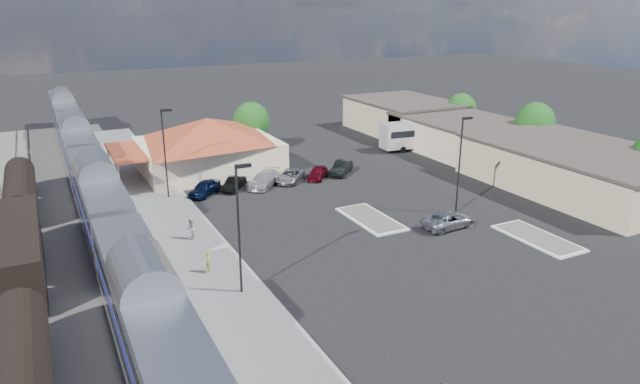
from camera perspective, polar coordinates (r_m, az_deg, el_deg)
name	(u,v)px	position (r m, az deg, el deg)	size (l,w,h in m)	color
ground	(343,235)	(48.09, 2.27, -4.31)	(280.00, 280.00, 0.00)	black
railbed	(66,245)	(50.30, -24.09, -4.86)	(16.00, 100.00, 0.12)	#4C4944
platform	(183,234)	(49.37, -13.52, -4.10)	(5.50, 92.00, 0.18)	gray
passenger_train	(100,204)	(50.18, -21.16, -1.10)	(3.00, 104.00, 5.55)	silver
freight_cars	(20,254)	(45.08, -27.79, -5.48)	(2.80, 46.00, 4.00)	black
station_depot	(207,145)	(66.86, -11.19, 4.67)	(18.35, 12.24, 6.20)	beige
buildings_east	(484,140)	(74.42, 16.08, 4.99)	(14.40, 51.40, 4.80)	#C6B28C
traffic_island_south	(371,219)	(51.54, 5.11, -2.66)	(3.30, 7.50, 0.21)	silver
traffic_island_north	(538,238)	(50.52, 20.94, -4.31)	(3.30, 7.50, 0.21)	silver
lamp_plat_s	(240,219)	(36.91, -8.04, -2.73)	(1.08, 0.25, 9.00)	black
lamp_plat_n	(165,147)	(57.36, -15.22, 4.41)	(1.08, 0.25, 9.00)	black
lamp_lot	(461,157)	(53.03, 13.90, 3.41)	(1.08, 0.25, 9.00)	black
tree_east_b	(535,124)	(76.64, 20.70, 6.39)	(4.94, 4.94, 6.96)	#382314
tree_east_c	(461,110)	(86.63, 13.93, 7.98)	(4.41, 4.41, 6.21)	#382314
tree_depot	(251,122)	(74.48, -6.88, 6.97)	(4.71, 4.71, 6.63)	#382314
suv	(448,220)	(50.58, 12.72, -2.76)	(2.31, 5.00, 1.39)	#A6A9AF
coach_bus	(422,133)	(77.48, 10.20, 5.82)	(11.74, 3.74, 3.70)	silver
person_a	(209,262)	(41.70, -11.06, -6.88)	(0.58, 0.38, 1.58)	#BDD843
person_b	(191,229)	(47.62, -12.78, -3.60)	(0.88, 0.68, 1.81)	silver
parked_car_a	(205,188)	(58.93, -11.46, 0.40)	(1.75, 4.36, 1.49)	#0B1738
parked_car_b	(234,184)	(60.08, -8.60, 0.83)	(1.39, 3.98, 1.31)	black
parked_car_c	(264,180)	(60.78, -5.66, 1.25)	(2.11, 5.20, 1.51)	silver
parked_car_d	(290,176)	(62.23, -3.01, 1.63)	(2.18, 4.73, 1.31)	#93959B
parked_car_e	(318,173)	(63.25, -0.24, 1.95)	(1.61, 4.01, 1.37)	maroon
parked_car_f	(342,168)	(64.92, 2.17, 2.43)	(1.58, 4.52, 1.49)	black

